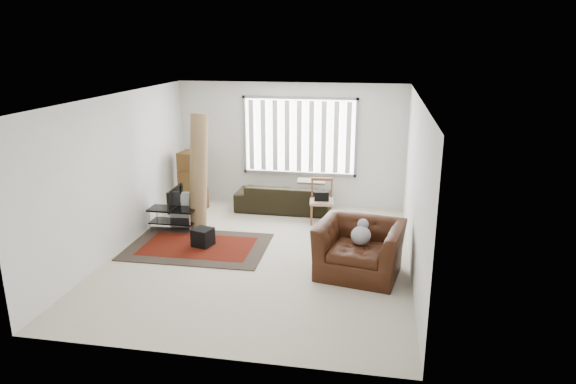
% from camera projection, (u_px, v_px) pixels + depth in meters
% --- Properties ---
extents(room, '(6.00, 6.02, 2.71)m').
position_uv_depth(room, '(268.00, 149.00, 8.81)').
color(room, beige).
rests_on(room, ground).
extents(persian_rug, '(2.48, 1.67, 0.02)m').
position_uv_depth(persian_rug, '(198.00, 247.00, 9.18)').
color(persian_rug, black).
rests_on(persian_rug, ground).
extents(tv_stand, '(0.90, 0.41, 0.45)m').
position_uv_depth(tv_stand, '(173.00, 214.00, 9.91)').
color(tv_stand, black).
rests_on(tv_stand, ground).
extents(tv, '(0.09, 0.73, 0.42)m').
position_uv_depth(tv, '(172.00, 198.00, 9.81)').
color(tv, black).
rests_on(tv, tv_stand).
extents(subwoofer, '(0.39, 0.39, 0.32)m').
position_uv_depth(subwoofer, '(203.00, 237.00, 9.16)').
color(subwoofer, black).
rests_on(subwoofer, persian_rug).
extents(moving_boxes, '(0.60, 0.57, 1.28)m').
position_uv_depth(moving_boxes, '(192.00, 183.00, 11.06)').
color(moving_boxes, brown).
rests_on(moving_boxes, ground).
extents(white_flatpack, '(0.57, 0.27, 0.70)m').
position_uv_depth(white_flatpack, '(184.00, 209.00, 10.12)').
color(white_flatpack, silver).
rests_on(white_flatpack, ground).
extents(rolled_rug, '(0.36, 0.70, 2.24)m').
position_uv_depth(rolled_rug, '(199.00, 172.00, 9.89)').
color(rolled_rug, brown).
rests_on(rolled_rug, ground).
extents(sofa, '(2.03, 0.89, 0.78)m').
position_uv_depth(sofa, '(284.00, 193.00, 11.05)').
color(sofa, black).
rests_on(sofa, ground).
extents(side_chair, '(0.52, 0.52, 0.88)m').
position_uv_depth(side_chair, '(322.00, 199.00, 10.33)').
color(side_chair, '#977B63').
rests_on(side_chair, ground).
extents(armchair, '(1.48, 1.34, 0.96)m').
position_uv_depth(armchair, '(360.00, 245.00, 8.02)').
color(armchair, '#34160A').
rests_on(armchair, ground).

